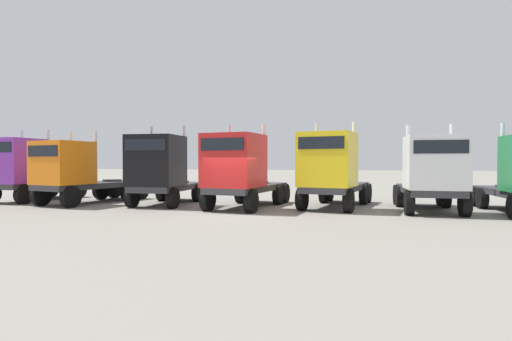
{
  "coord_description": "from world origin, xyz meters",
  "views": [
    {
      "loc": [
        5.27,
        -16.65,
        2.3
      ],
      "look_at": [
        0.4,
        3.99,
        1.85
      ],
      "focal_mm": 28.3,
      "sensor_mm": 36.0,
      "label": 1
    }
  ],
  "objects_px": {
    "semi_truck_red": "(240,170)",
    "semi_truck_yellow": "(331,170)",
    "semi_truck_purple": "(23,169)",
    "semi_truck_black": "(161,169)",
    "semi_truck_white": "(432,173)",
    "semi_truck_orange": "(76,172)"
  },
  "relations": [
    {
      "from": "semi_truck_black",
      "to": "semi_truck_white",
      "type": "bearing_deg",
      "value": 88.7
    },
    {
      "from": "semi_truck_black",
      "to": "semi_truck_yellow",
      "type": "bearing_deg",
      "value": 92.29
    },
    {
      "from": "semi_truck_orange",
      "to": "semi_truck_red",
      "type": "bearing_deg",
      "value": 101.24
    },
    {
      "from": "semi_truck_red",
      "to": "semi_truck_orange",
      "type": "bearing_deg",
      "value": -82.32
    },
    {
      "from": "semi_truck_yellow",
      "to": "semi_truck_white",
      "type": "relative_size",
      "value": 1.14
    },
    {
      "from": "semi_truck_purple",
      "to": "semi_truck_orange",
      "type": "relative_size",
      "value": 0.85
    },
    {
      "from": "semi_truck_yellow",
      "to": "semi_truck_purple",
      "type": "bearing_deg",
      "value": -76.8
    },
    {
      "from": "semi_truck_yellow",
      "to": "semi_truck_white",
      "type": "xyz_separation_m",
      "value": [
        4.49,
        -0.53,
        -0.13
      ]
    },
    {
      "from": "semi_truck_yellow",
      "to": "semi_truck_black",
      "type": "bearing_deg",
      "value": -74.61
    },
    {
      "from": "semi_truck_orange",
      "to": "semi_truck_black",
      "type": "height_order",
      "value": "semi_truck_black"
    },
    {
      "from": "semi_truck_black",
      "to": "semi_truck_white",
      "type": "height_order",
      "value": "semi_truck_black"
    },
    {
      "from": "semi_truck_orange",
      "to": "semi_truck_yellow",
      "type": "bearing_deg",
      "value": 106.22
    },
    {
      "from": "semi_truck_purple",
      "to": "semi_truck_white",
      "type": "height_order",
      "value": "semi_truck_purple"
    },
    {
      "from": "semi_truck_purple",
      "to": "semi_truck_orange",
      "type": "xyz_separation_m",
      "value": [
        3.91,
        -0.55,
        -0.16
      ]
    },
    {
      "from": "semi_truck_black",
      "to": "semi_truck_yellow",
      "type": "distance_m",
      "value": 8.77
    },
    {
      "from": "semi_truck_black",
      "to": "semi_truck_white",
      "type": "relative_size",
      "value": 1.02
    },
    {
      "from": "semi_truck_white",
      "to": "semi_truck_purple",
      "type": "bearing_deg",
      "value": -90.25
    },
    {
      "from": "semi_truck_yellow",
      "to": "semi_truck_orange",
      "type": "bearing_deg",
      "value": -74.02
    },
    {
      "from": "semi_truck_purple",
      "to": "semi_truck_black",
      "type": "xyz_separation_m",
      "value": [
        8.71,
        -0.08,
        -0.0
      ]
    },
    {
      "from": "semi_truck_orange",
      "to": "semi_truck_black",
      "type": "distance_m",
      "value": 4.83
    },
    {
      "from": "semi_truck_purple",
      "to": "semi_truck_red",
      "type": "xyz_separation_m",
      "value": [
        13.13,
        -0.64,
        -0.0
      ]
    },
    {
      "from": "semi_truck_red",
      "to": "semi_truck_yellow",
      "type": "distance_m",
      "value": 4.48
    }
  ]
}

